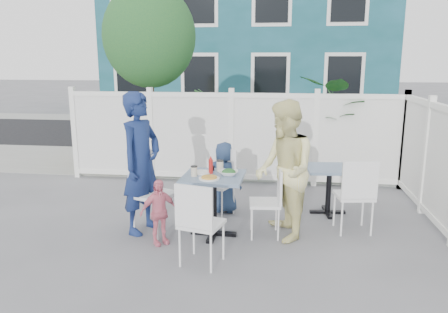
# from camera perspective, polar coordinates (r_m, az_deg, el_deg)

# --- Properties ---
(ground) EXTENTS (80.00, 80.00, 0.00)m
(ground) POSITION_cam_1_polar(r_m,az_deg,el_deg) (5.61, -3.01, -10.06)
(ground) COLOR slate
(near_sidewalk) EXTENTS (24.00, 2.60, 0.01)m
(near_sidewalk) POSITION_cam_1_polar(r_m,az_deg,el_deg) (9.20, 1.34, -0.98)
(near_sidewalk) COLOR gray
(near_sidewalk) RESTS_ON ground
(street) EXTENTS (24.00, 5.00, 0.01)m
(street) POSITION_cam_1_polar(r_m,az_deg,el_deg) (12.81, 3.17, 2.85)
(street) COLOR black
(street) RESTS_ON ground
(far_sidewalk) EXTENTS (24.00, 1.60, 0.01)m
(far_sidewalk) POSITION_cam_1_polar(r_m,az_deg,el_deg) (15.87, 4.07, 4.72)
(far_sidewalk) COLOR gray
(far_sidewalk) RESTS_ON ground
(building) EXTENTS (11.00, 6.00, 6.00)m
(building) POSITION_cam_1_polar(r_m,az_deg,el_deg) (19.16, 3.34, 15.06)
(building) COLOR #13494F
(building) RESTS_ON ground
(fence_back) EXTENTS (5.86, 0.08, 1.60)m
(fence_back) POSITION_cam_1_polar(r_m,az_deg,el_deg) (7.67, 0.96, 2.23)
(fence_back) COLOR white
(fence_back) RESTS_ON ground
(fence_right) EXTENTS (0.08, 3.66, 1.60)m
(fence_right) POSITION_cam_1_polar(r_m,az_deg,el_deg) (6.19, 26.50, -1.60)
(fence_right) COLOR white
(fence_right) RESTS_ON ground
(tree) EXTENTS (1.80, 1.62, 3.59)m
(tree) POSITION_cam_1_polar(r_m,az_deg,el_deg) (8.79, -9.75, 15.21)
(tree) COLOR #382316
(tree) RESTS_ON ground
(utility_cabinet) EXTENTS (0.78, 0.60, 1.37)m
(utility_cabinet) POSITION_cam_1_polar(r_m,az_deg,el_deg) (9.85, -13.29, 3.61)
(utility_cabinet) COLOR gold
(utility_cabinet) RESTS_ON ground
(potted_shrub_a) EXTENTS (0.95, 0.95, 1.61)m
(potted_shrub_a) POSITION_cam_1_polar(r_m,az_deg,el_deg) (8.41, -1.50, 3.29)
(potted_shrub_a) COLOR #184C27
(potted_shrub_a) RESTS_ON ground
(potted_shrub_b) EXTENTS (2.23, 2.22, 1.87)m
(potted_shrub_b) POSITION_cam_1_polar(r_m,az_deg,el_deg) (8.23, 13.72, 3.66)
(potted_shrub_b) COLOR #184C27
(potted_shrub_b) RESTS_ON ground
(main_table) EXTENTS (0.75, 0.75, 0.77)m
(main_table) POSITION_cam_1_polar(r_m,az_deg,el_deg) (5.38, -1.39, -4.26)
(main_table) COLOR #475D7E
(main_table) RESTS_ON ground
(spare_table) EXTENTS (0.70, 0.70, 0.68)m
(spare_table) POSITION_cam_1_polar(r_m,az_deg,el_deg) (6.33, 13.57, -2.73)
(spare_table) COLOR #475D7E
(spare_table) RESTS_ON ground
(chair_left) EXTENTS (0.58, 0.59, 1.02)m
(chair_left) POSITION_cam_1_polar(r_m,az_deg,el_deg) (5.61, -9.80, -3.85)
(chair_left) COLOR white
(chair_left) RESTS_ON ground
(chair_right) EXTENTS (0.41, 0.43, 0.87)m
(chair_right) POSITION_cam_1_polar(r_m,az_deg,el_deg) (5.43, 6.16, -5.25)
(chair_right) COLOR white
(chair_right) RESTS_ON ground
(chair_back) EXTENTS (0.54, 0.53, 0.93)m
(chair_back) POSITION_cam_1_polar(r_m,az_deg,el_deg) (6.15, -0.60, -2.69)
(chair_back) COLOR white
(chair_back) RESTS_ON ground
(chair_near) EXTENTS (0.51, 0.49, 0.92)m
(chair_near) POSITION_cam_1_polar(r_m,az_deg,el_deg) (4.60, -3.36, -8.09)
(chair_near) COLOR white
(chair_near) RESTS_ON ground
(chair_spare) EXTENTS (0.50, 0.48, 0.97)m
(chair_spare) POSITION_cam_1_polar(r_m,az_deg,el_deg) (5.68, 16.89, -4.30)
(chair_spare) COLOR white
(chair_spare) RESTS_ON ground
(man) EXTENTS (0.62, 0.76, 1.78)m
(man) POSITION_cam_1_polar(r_m,az_deg,el_deg) (5.55, -10.78, -0.86)
(man) COLOR navy
(man) RESTS_ON ground
(woman) EXTENTS (0.83, 0.96, 1.70)m
(woman) POSITION_cam_1_polar(r_m,az_deg,el_deg) (5.30, 7.87, -1.84)
(woman) COLOR #E7DA50
(woman) RESTS_ON ground
(boy) EXTENTS (0.51, 0.34, 1.02)m
(boy) POSITION_cam_1_polar(r_m,az_deg,el_deg) (6.23, 0.00, -2.75)
(boy) COLOR navy
(boy) RESTS_ON ground
(toddler) EXTENTS (0.48, 0.45, 0.80)m
(toddler) POSITION_cam_1_polar(r_m,az_deg,el_deg) (5.24, -8.53, -7.19)
(toddler) COLOR pink
(toddler) RESTS_ON ground
(plate_main) EXTENTS (0.25, 0.25, 0.02)m
(plate_main) POSITION_cam_1_polar(r_m,az_deg,el_deg) (5.17, -1.95, -2.88)
(plate_main) COLOR white
(plate_main) RESTS_ON main_table
(plate_side) EXTENTS (0.24, 0.24, 0.02)m
(plate_side) POSITION_cam_1_polar(r_m,az_deg,el_deg) (5.45, -3.02, -2.08)
(plate_side) COLOR white
(plate_side) RESTS_ON main_table
(salad_bowl) EXTENTS (0.23, 0.23, 0.06)m
(salad_bowl) POSITION_cam_1_polar(r_m,az_deg,el_deg) (5.33, 0.62, -2.18)
(salad_bowl) COLOR white
(salad_bowl) RESTS_ON main_table
(coffee_cup_a) EXTENTS (0.08, 0.08, 0.12)m
(coffee_cup_a) POSITION_cam_1_polar(r_m,az_deg,el_deg) (5.29, -3.93, -1.98)
(coffee_cup_a) COLOR beige
(coffee_cup_a) RESTS_ON main_table
(coffee_cup_b) EXTENTS (0.09, 0.09, 0.13)m
(coffee_cup_b) POSITION_cam_1_polar(r_m,az_deg,el_deg) (5.52, -0.53, -1.26)
(coffee_cup_b) COLOR beige
(coffee_cup_b) RESTS_ON main_table
(ketchup_bottle) EXTENTS (0.06, 0.06, 0.18)m
(ketchup_bottle) POSITION_cam_1_polar(r_m,az_deg,el_deg) (5.39, -1.74, -1.33)
(ketchup_bottle) COLOR #AB1A18
(ketchup_bottle) RESTS_ON main_table
(salt_shaker) EXTENTS (0.03, 0.03, 0.07)m
(salt_shaker) POSITION_cam_1_polar(r_m,az_deg,el_deg) (5.55, -1.90, -1.51)
(salt_shaker) COLOR white
(salt_shaker) RESTS_ON main_table
(pepper_shaker) EXTENTS (0.03, 0.03, 0.06)m
(pepper_shaker) POSITION_cam_1_polar(r_m,az_deg,el_deg) (5.55, -1.40, -1.53)
(pepper_shaker) COLOR black
(pepper_shaker) RESTS_ON main_table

